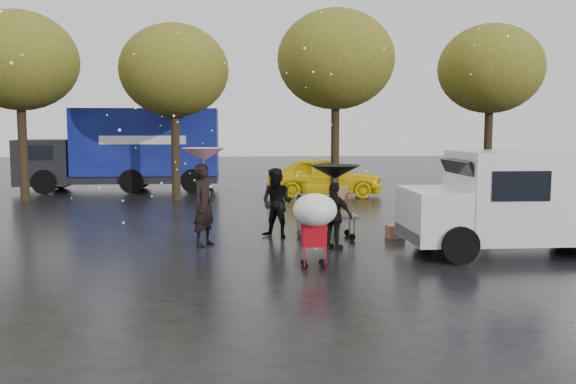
{
  "coord_description": "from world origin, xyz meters",
  "views": [
    {
      "loc": [
        -1.23,
        -12.96,
        2.69
      ],
      "look_at": [
        -0.06,
        1.0,
        1.22
      ],
      "focal_mm": 38.0,
      "sensor_mm": 36.0,
      "label": 1
    }
  ],
  "objects": [
    {
      "name": "ground",
      "position": [
        0.0,
        0.0,
        0.0
      ],
      "size": [
        90.0,
        90.0,
        0.0
      ],
      "primitive_type": "plane",
      "color": "black",
      "rests_on": "ground"
    },
    {
      "name": "blue_truck",
      "position": [
        -5.89,
        13.64,
        1.76
      ],
      "size": [
        8.3,
        2.6,
        3.5
      ],
      "color": "navy",
      "rests_on": "ground"
    },
    {
      "name": "white_van",
      "position": [
        4.98,
        -0.43,
        1.16
      ],
      "size": [
        4.91,
        2.18,
        2.2
      ],
      "color": "silver",
      "rests_on": "ground"
    },
    {
      "name": "umbrella_pink",
      "position": [
        -1.98,
        0.95,
        2.09
      ],
      "size": [
        0.99,
        0.99,
        2.24
      ],
      "color": "#4C4C4C",
      "rests_on": "ground"
    },
    {
      "name": "person_pink",
      "position": [
        -1.98,
        0.95,
        0.94
      ],
      "size": [
        0.76,
        0.82,
        1.89
      ],
      "primitive_type": "imported",
      "rotation": [
        0.0,
        0.0,
        0.97
      ],
      "color": "black",
      "rests_on": "ground"
    },
    {
      "name": "umbrella_black",
      "position": [
        0.92,
        0.27,
        1.73
      ],
      "size": [
        1.13,
        1.13,
        1.88
      ],
      "color": "#4C4C4C",
      "rests_on": "ground"
    },
    {
      "name": "box_ground_near",
      "position": [
        3.39,
        0.41,
        0.21
      ],
      "size": [
        0.51,
        0.43,
        0.41
      ],
      "primitive_type": "cube",
      "rotation": [
        0.0,
        0.0,
        0.15
      ],
      "color": "brown",
      "rests_on": "ground"
    },
    {
      "name": "vendor_cart",
      "position": [
        1.0,
        1.61,
        0.73
      ],
      "size": [
        1.52,
        0.8,
        1.27
      ],
      "color": "slate",
      "rests_on": "ground"
    },
    {
      "name": "shopping_cart",
      "position": [
        0.24,
        -1.59,
        1.06
      ],
      "size": [
        0.84,
        0.84,
        1.46
      ],
      "color": "#B80A15",
      "rests_on": "ground"
    },
    {
      "name": "tree_row",
      "position": [
        -0.47,
        10.0,
        5.02
      ],
      "size": [
        21.6,
        4.4,
        7.12
      ],
      "color": "black",
      "rests_on": "ground"
    },
    {
      "name": "yellow_taxi",
      "position": [
        2.25,
        10.88,
        0.78
      ],
      "size": [
        4.82,
        2.63,
        1.55
      ],
      "primitive_type": "imported",
      "rotation": [
        0.0,
        0.0,
        1.39
      ],
      "color": "yellow",
      "rests_on": "ground"
    },
    {
      "name": "box_ground_far",
      "position": [
        2.63,
        1.52,
        0.16
      ],
      "size": [
        0.46,
        0.39,
        0.31
      ],
      "primitive_type": "cube",
      "rotation": [
        0.0,
        0.0,
        0.21
      ],
      "color": "brown",
      "rests_on": "ground"
    },
    {
      "name": "person_middle",
      "position": [
        -0.26,
        1.89,
        0.86
      ],
      "size": [
        1.05,
        0.99,
        1.71
      ],
      "primitive_type": "imported",
      "rotation": [
        0.0,
        0.0,
        -0.55
      ],
      "color": "black",
      "rests_on": "ground"
    },
    {
      "name": "person_black",
      "position": [
        0.92,
        0.27,
        0.75
      ],
      "size": [
        0.91,
        0.84,
        1.5
      ],
      "primitive_type": "imported",
      "rotation": [
        0.0,
        0.0,
        2.44
      ],
      "color": "black",
      "rests_on": "ground"
    }
  ]
}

